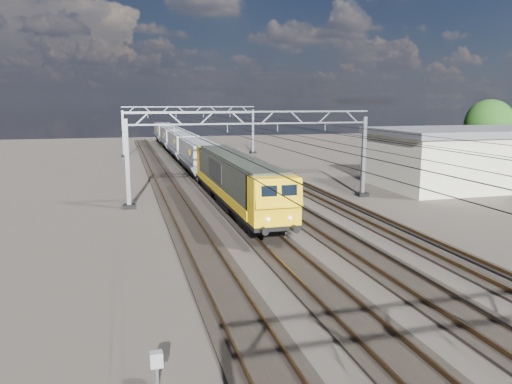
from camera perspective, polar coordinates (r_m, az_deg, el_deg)
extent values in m
plane|color=black|center=(35.69, 1.28, -2.35)|extent=(160.00, 160.00, 0.00)
cube|color=black|center=(34.51, -8.34, -2.80)|extent=(2.60, 140.00, 0.12)
cube|color=#503920|center=(34.40, -9.53, -2.61)|extent=(0.08, 140.00, 0.16)
cube|color=#503920|center=(34.56, -7.16, -2.48)|extent=(0.08, 140.00, 0.16)
cube|color=black|center=(35.18, -1.85, -2.44)|extent=(2.60, 140.00, 0.12)
cube|color=#503920|center=(34.99, -3.00, -2.26)|extent=(0.08, 140.00, 0.16)
cube|color=#503920|center=(35.31, -0.71, -2.13)|extent=(0.08, 140.00, 0.16)
cube|color=black|center=(36.28, 4.31, -2.07)|extent=(2.60, 140.00, 0.12)
cube|color=#503920|center=(36.02, 3.23, -1.89)|extent=(0.08, 140.00, 0.16)
cube|color=#503920|center=(36.49, 5.38, -1.76)|extent=(0.08, 140.00, 0.16)
cube|color=black|center=(37.78, 10.05, -1.71)|extent=(2.60, 140.00, 0.12)
cube|color=#503920|center=(37.45, 9.05, -1.53)|extent=(0.08, 140.00, 0.16)
cube|color=#503920|center=(38.06, 11.03, -1.41)|extent=(0.08, 140.00, 0.16)
cube|color=#8F969C|center=(37.67, -14.50, 3.09)|extent=(0.30, 0.30, 6.60)
cube|color=#8F969C|center=(42.36, 12.19, 3.95)|extent=(0.30, 0.30, 6.60)
cube|color=black|center=(38.18, -14.29, -1.61)|extent=(0.90, 0.90, 0.30)
cube|color=black|center=(42.81, 12.03, -0.24)|extent=(0.90, 0.90, 0.30)
cube|color=#8F969C|center=(38.68, -0.37, 9.17)|extent=(19.30, 0.18, 0.12)
cube|color=#8F969C|center=(38.71, -0.37, 7.83)|extent=(19.30, 0.18, 0.12)
cube|color=#8F969C|center=(37.45, -12.90, 8.18)|extent=(1.03, 0.10, 0.94)
cube|color=#8F969C|center=(37.62, -9.24, 8.31)|extent=(1.03, 0.10, 0.94)
cube|color=#8F969C|center=(37.95, -5.64, 8.41)|extent=(1.03, 0.10, 0.94)
cube|color=#8F969C|center=(38.41, -2.11, 8.48)|extent=(1.03, 0.10, 0.94)
cube|color=#8F969C|center=(39.02, 1.33, 8.51)|extent=(1.03, 0.10, 0.94)
cube|color=#8F969C|center=(39.75, 4.65, 8.51)|extent=(1.03, 0.10, 0.94)
cube|color=#8F969C|center=(40.62, 7.84, 8.49)|extent=(1.03, 0.10, 0.94)
cube|color=#8F969C|center=(41.60, 10.89, 8.44)|extent=(1.03, 0.10, 0.94)
cube|color=#8F969C|center=(37.65, -9.31, 7.13)|extent=(0.06, 0.06, 0.65)
cube|color=#8F969C|center=(38.27, -3.29, 7.30)|extent=(0.06, 0.06, 0.65)
cube|color=#8F969C|center=(39.29, 2.47, 7.39)|extent=(0.06, 0.06, 0.65)
cube|color=#8F969C|center=(40.67, 7.90, 7.40)|extent=(0.06, 0.06, 0.65)
cube|color=#8F969C|center=(73.54, -14.93, 6.45)|extent=(0.30, 0.30, 6.60)
cube|color=#8F969C|center=(76.04, -0.37, 6.91)|extent=(0.30, 0.30, 6.60)
cube|color=black|center=(73.80, -14.81, 4.01)|extent=(0.90, 0.90, 0.30)
cube|color=black|center=(76.30, -0.36, 4.54)|extent=(0.90, 0.90, 0.30)
cube|color=#8F969C|center=(74.06, -7.60, 9.63)|extent=(19.30, 0.18, 0.12)
cube|color=#8F969C|center=(74.08, -7.58, 8.93)|extent=(19.30, 0.18, 0.12)
cube|color=#8F969C|center=(73.43, -14.11, 9.06)|extent=(1.03, 0.10, 0.94)
cube|color=#8F969C|center=(73.51, -12.24, 9.13)|extent=(1.03, 0.10, 0.94)
cube|color=#8F969C|center=(73.68, -10.37, 9.20)|extent=(1.03, 0.10, 0.94)
cube|color=#8F969C|center=(73.92, -8.51, 9.26)|extent=(1.03, 0.10, 0.94)
cube|color=#8F969C|center=(74.24, -6.67, 9.30)|extent=(1.03, 0.10, 0.94)
cube|color=#8F969C|center=(74.63, -4.84, 9.34)|extent=(1.03, 0.10, 0.94)
cube|color=#8F969C|center=(75.09, -3.03, 9.37)|extent=(1.03, 0.10, 0.94)
cube|color=#8F969C|center=(75.63, -1.25, 9.39)|extent=(1.03, 0.10, 0.94)
cube|color=#8F969C|center=(73.53, -12.26, 8.53)|extent=(0.06, 0.06, 0.65)
cube|color=#8F969C|center=(73.85, -9.13, 8.64)|extent=(0.06, 0.06, 0.65)
cube|color=#8F969C|center=(74.38, -6.03, 8.72)|extent=(0.06, 0.06, 0.65)
cube|color=#8F969C|center=(75.12, -2.98, 8.78)|extent=(0.06, 0.06, 0.65)
cylinder|color=black|center=(41.64, -9.87, 6.96)|extent=(0.03, 140.00, 0.03)
cylinder|color=black|center=(41.62, -9.89, 7.65)|extent=(0.03, 140.00, 0.03)
cylinder|color=black|center=(42.20, -4.42, 7.13)|extent=(0.03, 140.00, 0.03)
cylinder|color=black|center=(42.18, -4.43, 7.80)|extent=(0.03, 140.00, 0.03)
cylinder|color=black|center=(43.13, 0.85, 7.22)|extent=(0.03, 140.00, 0.03)
cylinder|color=black|center=(43.10, 0.85, 7.89)|extent=(0.03, 140.00, 0.03)
cylinder|color=black|center=(44.39, 5.86, 7.26)|extent=(0.03, 140.00, 0.03)
cylinder|color=black|center=(44.37, 5.87, 7.90)|extent=(0.03, 140.00, 0.03)
cube|color=black|center=(29.98, 0.50, -3.34)|extent=(2.20, 3.60, 0.60)
cube|color=black|center=(42.39, -4.24, 0.68)|extent=(2.20, 3.60, 0.60)
cube|color=black|center=(36.06, -2.28, -0.39)|extent=(2.65, 20.00, 0.25)
cube|color=black|center=(36.14, -2.28, -0.99)|extent=(2.20, 4.50, 0.75)
cube|color=#292E26|center=(35.83, -2.30, 1.84)|extent=(2.65, 17.00, 2.60)
cube|color=yellow|center=(35.72, -4.39, 0.16)|extent=(0.04, 17.00, 0.60)
cube|color=yellow|center=(36.31, -0.22, 0.36)|extent=(0.04, 17.00, 0.60)
cube|color=black|center=(36.48, -4.73, 2.52)|extent=(0.05, 5.00, 1.40)
cube|color=black|center=(37.06, -0.60, 2.67)|extent=(0.05, 5.00, 1.40)
cube|color=#292E26|center=(35.65, -2.32, 4.02)|extent=(2.25, 18.00, 0.15)
cube|color=yellow|center=(27.16, 1.98, -0.90)|extent=(2.65, 1.80, 2.60)
cube|color=yellow|center=(26.17, 2.60, -0.21)|extent=(2.60, 0.46, 1.52)
cube|color=black|center=(25.90, 1.51, -0.09)|extent=(0.85, 0.08, 0.75)
cube|color=black|center=(26.23, 3.82, 0.02)|extent=(0.85, 0.08, 0.75)
cylinder|color=black|center=(26.11, 0.95, -4.50)|extent=(0.36, 0.50, 0.36)
cylinder|color=black|center=(26.62, 4.48, -4.25)|extent=(0.36, 0.50, 0.36)
cylinder|color=white|center=(26.13, 1.42, -3.14)|extent=(0.20, 0.08, 0.20)
cylinder|color=white|center=(26.49, 3.92, -2.98)|extent=(0.20, 0.08, 0.20)
cube|color=yellow|center=(44.67, -4.91, 3.49)|extent=(2.65, 1.80, 2.60)
cube|color=yellow|center=(45.54, -5.13, 4.25)|extent=(2.60, 0.46, 1.52)
cube|color=black|center=(45.54, -5.84, 4.37)|extent=(0.85, 0.08, 0.75)
cube|color=black|center=(45.73, -4.47, 4.42)|extent=(0.85, 0.08, 0.75)
cylinder|color=black|center=(45.89, -6.19, 1.89)|extent=(0.36, 0.50, 0.36)
cylinder|color=black|center=(46.18, -4.11, 1.98)|extent=(0.36, 0.50, 0.36)
cylinder|color=white|center=(45.74, -5.88, 2.63)|extent=(0.20, 0.08, 0.20)
cylinder|color=white|center=(45.95, -4.40, 2.69)|extent=(0.20, 0.08, 0.20)
cube|color=black|center=(48.91, -5.73, 1.91)|extent=(2.20, 2.60, 0.55)
cube|color=black|center=(57.73, -7.21, 3.17)|extent=(2.20, 2.60, 0.55)
cube|color=black|center=(53.27, -6.54, 2.97)|extent=(2.40, 13.00, 0.20)
cube|color=gray|center=(53.08, -6.58, 4.82)|extent=(2.80, 12.00, 1.80)
cube|color=#484A50|center=(53.08, -7.57, 3.44)|extent=(1.48, 12.00, 1.36)
cube|color=#484A50|center=(53.36, -5.54, 3.51)|extent=(1.48, 12.00, 1.36)
cube|color=yellow|center=(49.92, -7.68, 4.56)|extent=(0.04, 1.20, 0.50)
cube|color=black|center=(62.85, -7.88, 3.73)|extent=(2.20, 2.60, 0.55)
cube|color=black|center=(71.74, -8.80, 4.51)|extent=(2.20, 2.60, 0.55)
cube|color=black|center=(67.26, -8.38, 4.45)|extent=(2.40, 13.00, 0.20)
cube|color=gray|center=(67.10, -8.42, 5.91)|extent=(2.80, 12.00, 1.80)
cube|color=#484A50|center=(67.11, -9.20, 4.82)|extent=(1.48, 12.00, 1.36)
cube|color=#484A50|center=(67.33, -7.58, 4.88)|extent=(1.48, 12.00, 1.36)
cube|color=yellow|center=(63.97, -9.36, 5.77)|extent=(0.04, 1.20, 0.50)
cube|color=black|center=(76.89, -9.24, 4.88)|extent=(2.20, 2.60, 0.55)
cube|color=black|center=(85.81, -9.88, 5.42)|extent=(2.20, 2.60, 0.55)
cube|color=black|center=(81.32, -9.58, 5.42)|extent=(2.40, 13.00, 0.20)
cube|color=gray|center=(81.19, -9.62, 6.63)|extent=(2.80, 12.00, 1.80)
cube|color=#484A50|center=(81.19, -10.26, 5.72)|extent=(1.48, 12.00, 1.36)
cube|color=#484A50|center=(81.38, -8.93, 5.77)|extent=(1.48, 12.00, 1.36)
cube|color=yellow|center=(78.07, -10.45, 6.53)|extent=(0.04, 1.20, 0.50)
cube|color=black|center=(90.97, -10.19, 5.68)|extent=(2.20, 2.60, 0.55)
cube|color=black|center=(99.92, -10.65, 6.07)|extent=(2.20, 2.60, 0.55)
cube|color=black|center=(95.42, -10.44, 6.10)|extent=(2.40, 13.00, 0.20)
cube|color=gray|center=(95.31, -10.47, 7.13)|extent=(2.80, 12.00, 1.80)
cube|color=#484A50|center=(95.31, -11.02, 6.36)|extent=(1.48, 12.00, 1.36)
cube|color=#484A50|center=(95.47, -9.87, 6.40)|extent=(1.48, 12.00, 1.36)
cube|color=yellow|center=(92.21, -11.20, 7.06)|extent=(0.04, 1.20, 0.50)
cube|color=#8F969C|center=(15.00, -11.23, -20.01)|extent=(0.08, 0.08, 0.61)
cube|color=#B7B9C0|center=(14.75, -11.31, -18.26)|extent=(0.36, 0.27, 0.44)
cube|color=beige|center=(50.96, 23.72, 3.33)|extent=(18.00, 10.00, 4.80)
cube|color=slate|center=(50.74, 23.94, 6.36)|extent=(18.60, 10.60, 0.60)
cylinder|color=#3B231A|center=(62.21, 24.86, 3.92)|extent=(0.70, 0.70, 3.84)
sphere|color=#12340E|center=(61.98, 25.11, 7.09)|extent=(5.38, 5.38, 5.38)
sphere|color=#12340E|center=(62.19, 26.38, 6.29)|extent=(3.84, 3.84, 3.84)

